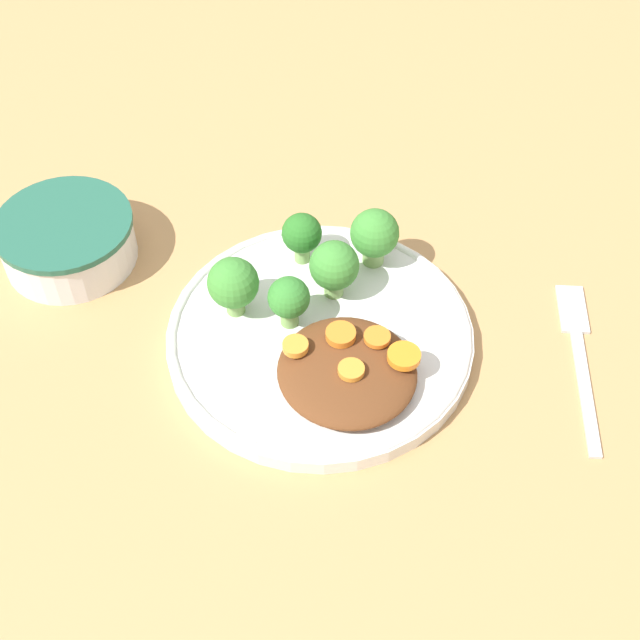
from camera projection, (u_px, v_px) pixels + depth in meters
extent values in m
plane|color=tan|center=(320.00, 342.00, 0.76)|extent=(4.00, 4.00, 0.00)
cylinder|color=silver|center=(320.00, 337.00, 0.75)|extent=(0.26, 0.26, 0.01)
torus|color=silver|center=(320.00, 332.00, 0.75)|extent=(0.25, 0.25, 0.01)
cylinder|color=silver|center=(68.00, 240.00, 0.81)|extent=(0.12, 0.12, 0.05)
cylinder|color=#235B47|center=(63.00, 224.00, 0.79)|extent=(0.12, 0.12, 0.01)
cylinder|color=white|center=(64.00, 229.00, 0.80)|extent=(0.10, 0.10, 0.01)
ellipsoid|color=#5B3319|center=(347.00, 371.00, 0.71)|extent=(0.11, 0.11, 0.02)
cylinder|color=#759E51|center=(235.00, 302.00, 0.75)|extent=(0.02, 0.02, 0.02)
sphere|color=#3D8433|center=(233.00, 283.00, 0.73)|extent=(0.04, 0.04, 0.04)
cylinder|color=#7FA85B|center=(334.00, 284.00, 0.77)|extent=(0.02, 0.02, 0.02)
sphere|color=#3D8433|center=(334.00, 265.00, 0.75)|extent=(0.04, 0.04, 0.04)
cylinder|color=#759E51|center=(289.00, 314.00, 0.74)|extent=(0.02, 0.02, 0.02)
sphere|color=#337A2D|center=(289.00, 297.00, 0.73)|extent=(0.04, 0.04, 0.04)
cylinder|color=#7FA85B|center=(302.00, 250.00, 0.79)|extent=(0.01, 0.01, 0.02)
sphere|color=#286B23|center=(302.00, 233.00, 0.78)|extent=(0.04, 0.04, 0.04)
cylinder|color=#7FA85B|center=(373.00, 252.00, 0.79)|extent=(0.02, 0.02, 0.02)
sphere|color=#3D8433|center=(375.00, 233.00, 0.77)|extent=(0.04, 0.04, 0.04)
cylinder|color=orange|center=(377.00, 337.00, 0.71)|extent=(0.02, 0.02, 0.00)
cylinder|color=orange|center=(351.00, 370.00, 0.69)|extent=(0.02, 0.02, 0.01)
cylinder|color=orange|center=(404.00, 356.00, 0.70)|extent=(0.03, 0.03, 0.01)
cylinder|color=orange|center=(295.00, 346.00, 0.70)|extent=(0.02, 0.02, 0.01)
cylinder|color=orange|center=(339.00, 336.00, 0.71)|extent=(0.02, 0.02, 0.01)
cube|color=beige|center=(586.00, 391.00, 0.72)|extent=(0.10, 0.09, 0.01)
cube|color=beige|center=(573.00, 308.00, 0.78)|extent=(0.06, 0.05, 0.01)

